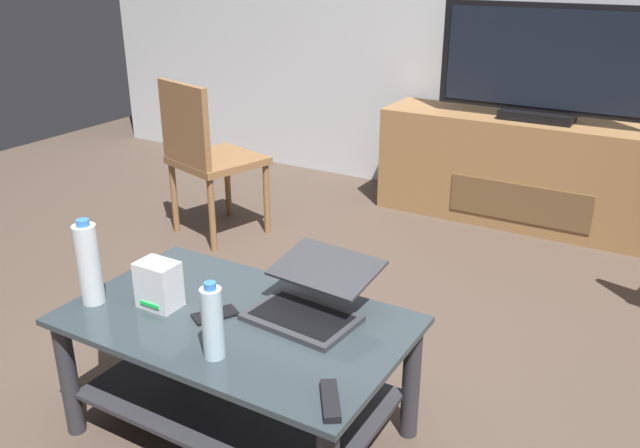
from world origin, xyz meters
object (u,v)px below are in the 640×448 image
object	(u,v)px
water_bottle_far	(89,264)
coffee_table	(238,356)
laptop	(312,297)
television	(543,65)
side_chair	(205,152)
water_bottle_near	(213,322)
media_cabinet	(531,172)
cell_phone	(215,315)
router_box	(159,285)
tv_remote	(330,400)

from	to	relation	value
water_bottle_far	coffee_table	bearing A→B (deg)	17.67
laptop	water_bottle_far	world-z (taller)	water_bottle_far
television	side_chair	xyz separation A→B (m)	(-1.53, -1.11, -0.44)
television	water_bottle_near	xyz separation A→B (m)	(-0.27, -2.61, -0.38)
media_cabinet	water_bottle_far	distance (m)	2.72
laptop	cell_phone	size ratio (longest dim) A/B	2.79
router_box	media_cabinet	bearing A→B (deg)	76.24
media_cabinet	cell_phone	bearing A→B (deg)	-99.54
water_bottle_near	router_box	bearing A→B (deg)	157.18
router_box	tv_remote	xyz separation A→B (m)	(0.73, -0.17, -0.07)
media_cabinet	laptop	size ratio (longest dim) A/B	4.60
side_chair	water_bottle_far	bearing A→B (deg)	-63.92
coffee_table	media_cabinet	world-z (taller)	media_cabinet
television	coffee_table	bearing A→B (deg)	-98.22
router_box	water_bottle_far	distance (m)	0.24
water_bottle_far	cell_phone	distance (m)	0.45
water_bottle_far	tv_remote	bearing A→B (deg)	-4.52
television	water_bottle_far	world-z (taller)	television
water_bottle_near	tv_remote	xyz separation A→B (m)	(0.39, -0.02, -0.10)
router_box	cell_phone	size ratio (longest dim) A/B	1.12
television	laptop	bearing A→B (deg)	-93.92
television	router_box	bearing A→B (deg)	-103.88
water_bottle_near	media_cabinet	bearing A→B (deg)	84.13
cell_phone	coffee_table	bearing A→B (deg)	51.11
coffee_table	water_bottle_near	distance (m)	0.33
media_cabinet	laptop	bearing A→B (deg)	-93.88
router_box	cell_phone	world-z (taller)	router_box
coffee_table	cell_phone	bearing A→B (deg)	-159.71
side_chair	laptop	world-z (taller)	side_chair
water_bottle_far	router_box	bearing A→B (deg)	23.07
television	water_bottle_far	xyz separation A→B (m)	(-0.82, -2.56, -0.36)
media_cabinet	water_bottle_far	bearing A→B (deg)	-107.67
side_chair	water_bottle_far	size ratio (longest dim) A/B	3.05
cell_phone	water_bottle_near	bearing A→B (deg)	-20.88
router_box	tv_remote	world-z (taller)	router_box
coffee_table	water_bottle_near	size ratio (longest dim) A/B	4.58
side_chair	water_bottle_far	xyz separation A→B (m)	(0.71, -1.44, 0.09)
tv_remote	laptop	bearing A→B (deg)	93.02
coffee_table	laptop	xyz separation A→B (m)	(0.19, 0.15, 0.20)
television	water_bottle_near	size ratio (longest dim) A/B	4.93
television	water_bottle_near	bearing A→B (deg)	-95.91
laptop	tv_remote	bearing A→B (deg)	-53.24
television	tv_remote	distance (m)	2.68
router_box	coffee_table	bearing A→B (deg)	13.03
coffee_table	media_cabinet	size ratio (longest dim) A/B	0.61
side_chair	water_bottle_near	xyz separation A→B (m)	(1.26, -1.50, 0.06)
router_box	side_chair	bearing A→B (deg)	124.15
side_chair	laptop	bearing A→B (deg)	-39.84
television	tv_remote	bearing A→B (deg)	-87.29
side_chair	router_box	xyz separation A→B (m)	(0.92, -1.35, 0.02)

